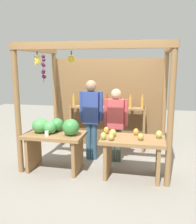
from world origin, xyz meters
TOP-DOWN VIEW (x-y plane):
  - ground_plane at (0.00, 0.00)m, footprint 12.00×12.00m
  - market_stall at (-0.01, 0.39)m, footprint 2.73×1.89m
  - fruit_counter_left at (-0.71, -0.66)m, footprint 1.10×0.67m
  - fruit_counter_right at (0.70, -0.67)m, footprint 1.11×0.64m
  - bottle_shelf_unit at (0.03, 0.67)m, footprint 1.75×0.22m
  - vendor_man at (-0.17, -0.02)m, footprint 0.48×0.22m
  - vendor_woman at (0.33, -0.03)m, footprint 0.48×0.20m

SIDE VIEW (x-z plane):
  - ground_plane at x=0.00m, z-range 0.00..0.00m
  - fruit_counter_right at x=0.70m, z-range 0.10..0.94m
  - fruit_counter_left at x=-0.71m, z-range 0.16..1.17m
  - bottle_shelf_unit at x=0.03m, z-range 0.11..1.47m
  - vendor_woman at x=0.33m, z-range 0.14..1.63m
  - vendor_man at x=-0.17m, z-range 0.17..1.82m
  - market_stall at x=-0.01m, z-range 0.20..2.52m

